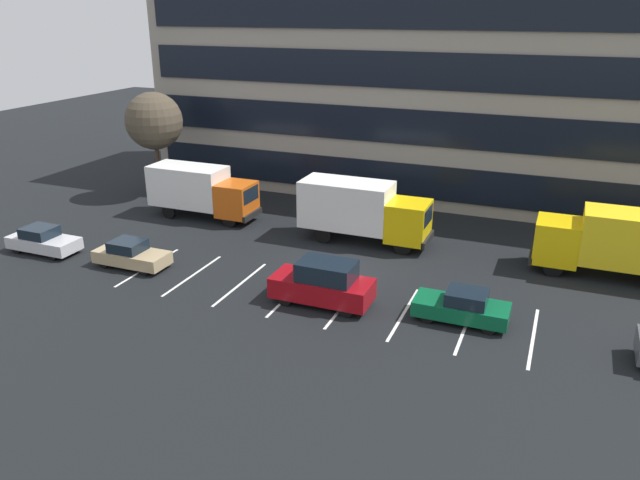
% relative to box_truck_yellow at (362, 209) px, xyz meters
% --- Properties ---
extents(ground_plane, '(120.00, 120.00, 0.00)m').
position_rel_box_truck_yellow_xyz_m(ground_plane, '(0.50, -4.96, -2.00)').
color(ground_plane, black).
extents(office_building, '(39.47, 11.75, 14.40)m').
position_rel_box_truck_yellow_xyz_m(office_building, '(0.50, 12.99, 5.21)').
color(office_building, gray).
rests_on(office_building, ground_plane).
extents(lot_markings, '(19.74, 5.40, 0.01)m').
position_rel_box_truck_yellow_xyz_m(lot_markings, '(0.50, -7.94, -1.99)').
color(lot_markings, silver).
rests_on(lot_markings, ground_plane).
extents(box_truck_yellow, '(7.65, 2.53, 3.55)m').
position_rel_box_truck_yellow_xyz_m(box_truck_yellow, '(0.00, 0.00, 0.00)').
color(box_truck_yellow, yellow).
rests_on(box_truck_yellow, ground_plane).
extents(box_truck_yellow_all, '(7.53, 2.49, 3.49)m').
position_rel_box_truck_yellow_xyz_m(box_truck_yellow_all, '(13.45, 0.01, -0.03)').
color(box_truck_yellow_all, yellow).
rests_on(box_truck_yellow_all, ground_plane).
extents(box_truck_orange, '(7.22, 2.39, 3.34)m').
position_rel_box_truck_yellow_xyz_m(box_truck_orange, '(-11.09, 0.26, -0.11)').
color(box_truck_orange, '#D85914').
rests_on(box_truck_orange, ground_plane).
extents(sedan_tan, '(4.02, 1.68, 1.44)m').
position_rel_box_truck_yellow_xyz_m(sedan_tan, '(-10.14, -8.18, -1.32)').
color(sedan_tan, tan).
rests_on(sedan_tan, ground_plane).
extents(sedan_silver, '(4.09, 1.71, 1.46)m').
position_rel_box_truck_yellow_xyz_m(sedan_silver, '(-16.06, -8.36, -1.30)').
color(sedan_silver, silver).
rests_on(sedan_silver, ground_plane).
extents(sedan_forest, '(4.12, 1.72, 1.47)m').
position_rel_box_truck_yellow_xyz_m(sedan_forest, '(7.22, -7.63, -1.30)').
color(sedan_forest, '#0C5933').
rests_on(sedan_forest, ground_plane).
extents(suv_maroon, '(4.70, 1.99, 2.12)m').
position_rel_box_truck_yellow_xyz_m(suv_maroon, '(0.93, -8.35, -0.97)').
color(suv_maroon, maroon).
rests_on(suv_maroon, ground_plane).
extents(bare_tree, '(3.99, 3.99, 7.49)m').
position_rel_box_truck_yellow_xyz_m(bare_tree, '(-16.50, 3.19, 3.48)').
color(bare_tree, '#473323').
rests_on(bare_tree, ground_plane).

